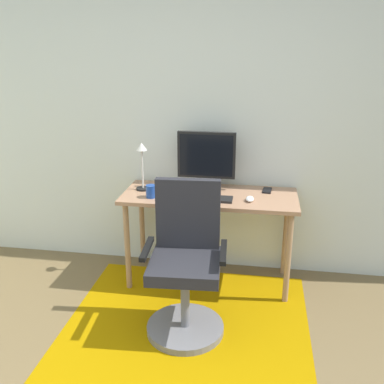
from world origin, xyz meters
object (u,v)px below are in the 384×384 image
computer_mouse (250,199)px  office_chair (186,271)px  keyboard (204,198)px  cell_phone (267,190)px  desk_lamp (142,160)px  desk (209,205)px  monitor (206,157)px  coffee_cup (151,191)px

computer_mouse → office_chair: bearing=-125.5°
keyboard → cell_phone: 0.55m
keyboard → cell_phone: size_ratio=3.07×
cell_phone → desk_lamp: 1.03m
keyboard → office_chair: office_chair is taller
desk → desk_lamp: bearing=176.5°
keyboard → computer_mouse: 0.34m
desk_lamp → office_chair: bearing=-55.5°
monitor → computer_mouse: monitor is taller
monitor → coffee_cup: size_ratio=4.77×
computer_mouse → desk_lamp: desk_lamp is taller
computer_mouse → desk_lamp: (-0.86, 0.13, 0.23)m
cell_phone → coffee_cup: bearing=-156.1°
desk_lamp → office_chair: 1.01m
monitor → office_chair: (-0.03, -0.79, -0.59)m
computer_mouse → cell_phone: size_ratio=0.74×
computer_mouse → office_chair: office_chair is taller
desk_lamp → cell_phone: bearing=7.1°
desk → office_chair: (-0.08, -0.65, -0.24)m
coffee_cup → desk_lamp: bearing=122.7°
desk → coffee_cup: 0.48m
keyboard → cell_phone: keyboard is taller
desk → keyboard: (-0.03, -0.12, 0.10)m
cell_phone → computer_mouse: bearing=-111.5°
monitor → cell_phone: (0.49, 0.02, -0.26)m
keyboard → monitor: bearing=94.2°
desk → desk_lamp: desk_lamp is taller
cell_phone → desk_lamp: bearing=-167.6°
computer_mouse → coffee_cup: size_ratio=1.06×
desk → coffee_cup: coffee_cup is taller
monitor → coffee_cup: monitor is taller
coffee_cup → monitor: bearing=35.3°
monitor → desk_lamp: monitor is taller
coffee_cup → computer_mouse: bearing=3.0°
monitor → coffee_cup: (-0.39, -0.28, -0.21)m
desk → keyboard: bearing=-102.7°
office_chair → computer_mouse: bearing=50.9°
keyboard → computer_mouse: computer_mouse is taller
coffee_cup → office_chair: office_chair is taller
monitor → keyboard: (0.02, -0.26, -0.25)m
coffee_cup → cell_phone: (0.88, 0.30, -0.04)m
keyboard → desk: bearing=77.3°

